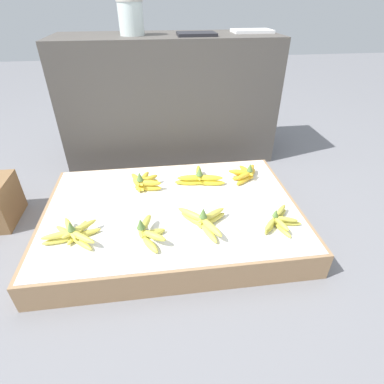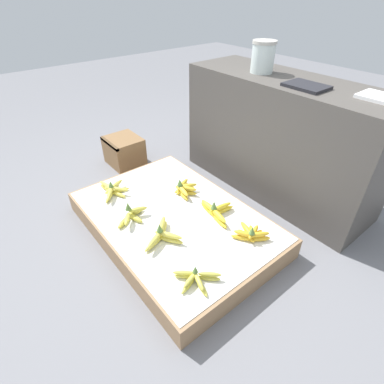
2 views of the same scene
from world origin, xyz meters
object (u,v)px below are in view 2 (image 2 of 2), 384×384
at_px(wooden_crate, 124,151).
at_px(banana_bunch_middle_midleft, 184,189).
at_px(banana_bunch_front_midleft, 131,215).
at_px(banana_bunch_front_midright, 162,235).
at_px(banana_bunch_front_left, 113,190).
at_px(banana_bunch_middle_midright, 216,211).
at_px(glass_jar, 263,57).
at_px(banana_bunch_front_right, 196,279).
at_px(banana_bunch_middle_right, 251,234).

height_order(wooden_crate, banana_bunch_middle_midleft, banana_bunch_middle_midleft).
bearing_deg(banana_bunch_front_midleft, banana_bunch_middle_midleft, 92.77).
bearing_deg(banana_bunch_front_midright, banana_bunch_front_left, -179.06).
height_order(banana_bunch_front_midright, banana_bunch_middle_midright, banana_bunch_middle_midright).
relative_size(banana_bunch_front_left, glass_jar, 1.26).
distance_m(banana_bunch_front_left, banana_bunch_middle_midleft, 0.48).
height_order(banana_bunch_front_left, banana_bunch_front_right, banana_bunch_front_left).
bearing_deg(banana_bunch_middle_midright, wooden_crate, -179.39).
relative_size(banana_bunch_middle_midleft, glass_jar, 0.91).
distance_m(banana_bunch_front_midleft, banana_bunch_middle_midright, 0.51).
bearing_deg(banana_bunch_middle_midright, banana_bunch_front_right, -53.37).
bearing_deg(wooden_crate, banana_bunch_middle_midleft, 0.29).
xyz_separation_m(banana_bunch_middle_midleft, banana_bunch_middle_right, (0.58, 0.02, -0.00)).
xyz_separation_m(banana_bunch_front_midleft, glass_jar, (-0.03, 1.08, 0.74)).
bearing_deg(wooden_crate, banana_bunch_middle_midright, 0.61).
relative_size(banana_bunch_front_midright, banana_bunch_middle_midleft, 1.36).
xyz_separation_m(banana_bunch_front_left, banana_bunch_middle_right, (0.88, 0.40, 0.00)).
height_order(wooden_crate, banana_bunch_front_midright, banana_bunch_front_midright).
bearing_deg(banana_bunch_front_midleft, banana_bunch_front_right, 0.76).
height_order(banana_bunch_front_right, banana_bunch_middle_midright, banana_bunch_middle_midright).
bearing_deg(banana_bunch_middle_midleft, banana_bunch_front_midleft, -87.23).
bearing_deg(banana_bunch_middle_midright, banana_bunch_middle_right, 3.38).
xyz_separation_m(wooden_crate, glass_jar, (0.83, 0.67, 0.80)).
distance_m(banana_bunch_front_midright, banana_bunch_middle_right, 0.50).
distance_m(wooden_crate, banana_bunch_middle_right, 1.42).
bearing_deg(banana_bunch_middle_midleft, wooden_crate, -179.71).
relative_size(banana_bunch_front_left, banana_bunch_front_midright, 1.02).
bearing_deg(banana_bunch_front_right, banana_bunch_middle_midleft, 146.75).
bearing_deg(glass_jar, banana_bunch_front_right, -59.68).
xyz_separation_m(wooden_crate, banana_bunch_middle_midleft, (0.84, 0.00, 0.06)).
bearing_deg(banana_bunch_middle_right, banana_bunch_front_midleft, -142.01).
bearing_deg(wooden_crate, glass_jar, 39.14).
bearing_deg(banana_bunch_front_midleft, banana_bunch_front_left, 173.50).
bearing_deg(banana_bunch_middle_midleft, banana_bunch_middle_midright, 1.49).
height_order(banana_bunch_middle_midright, banana_bunch_middle_right, banana_bunch_middle_midright).
relative_size(banana_bunch_front_left, banana_bunch_middle_midright, 0.87).
distance_m(banana_bunch_front_midleft, banana_bunch_front_midright, 0.26).
distance_m(wooden_crate, banana_bunch_front_left, 0.66).
bearing_deg(banana_bunch_front_right, banana_bunch_middle_midright, 126.63).
height_order(banana_bunch_front_midleft, banana_bunch_front_right, banana_bunch_front_midleft).
bearing_deg(banana_bunch_front_midright, banana_bunch_middle_midright, 84.54).
relative_size(banana_bunch_front_midleft, banana_bunch_middle_midright, 0.81).
distance_m(banana_bunch_middle_midright, glass_jar, 1.05).
xyz_separation_m(banana_bunch_front_midright, glass_jar, (-0.29, 1.04, 0.74)).
distance_m(banana_bunch_front_right, glass_jar, 1.46).
bearing_deg(banana_bunch_middle_right, banana_bunch_front_right, -84.88).
relative_size(banana_bunch_front_midleft, banana_bunch_middle_midleft, 1.29).
xyz_separation_m(banana_bunch_front_left, banana_bunch_front_midright, (0.58, 0.01, 0.01)).
height_order(banana_bunch_front_left, banana_bunch_middle_midright, banana_bunch_middle_midright).
height_order(banana_bunch_front_midleft, banana_bunch_middle_right, banana_bunch_front_midleft).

